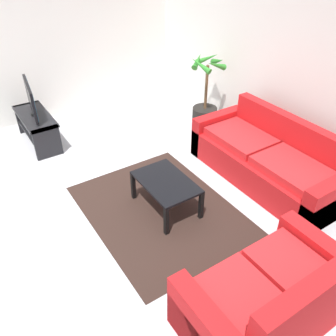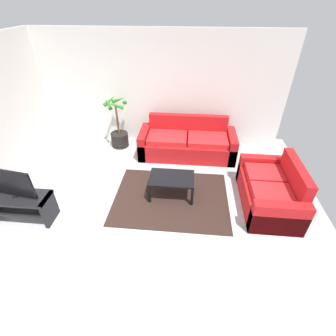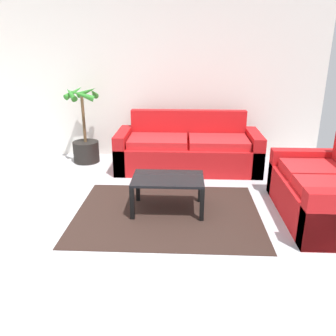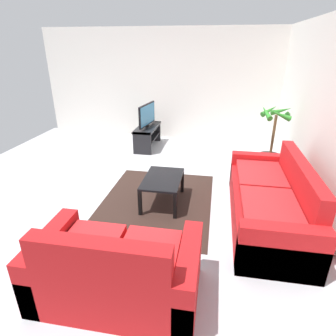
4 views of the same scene
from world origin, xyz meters
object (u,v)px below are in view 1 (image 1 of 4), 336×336
Objects in this scene: coffee_table at (166,185)px; potted_palm at (205,106)px; tv at (31,99)px; couch_main at (267,161)px; tv_stand at (37,125)px; couch_loveseat at (269,299)px.

potted_palm reaches higher than coffee_table.
couch_main is at bearing 40.63° from tv.
coffee_table is (-0.25, -1.53, 0.06)m from couch_main.
couch_main is at bearing 40.66° from tv_stand.
couch_loveseat is 1.19× the size of potted_palm.
couch_loveseat is at bearing -2.83° from coffee_table.
tv is (-2.79, -2.40, 0.49)m from couch_main.
tv is at bearing -111.47° from potted_palm.
tv_stand is 0.46m from tv.
tv is 1.03× the size of coffee_table.
tv_stand is (-2.79, -2.40, 0.03)m from couch_main.
tv_stand is 2.69m from coffee_table.
tv_stand is 0.85× the size of potted_palm.
tv is (-4.37, -0.77, 0.49)m from couch_loveseat.
potted_palm is (1.05, 2.66, -0.39)m from tv.
couch_loveseat is 1.82× the size of coffee_table.
potted_palm is at bearing 171.38° from couch_main.
tv_stand is at bearing -98.19° from tv.
couch_main is 3.68m from tv_stand.
coffee_table is 2.34m from potted_palm.
couch_loveseat is 4.44m from tv_stand.
tv_stand is at bearing -169.93° from couch_loveseat.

